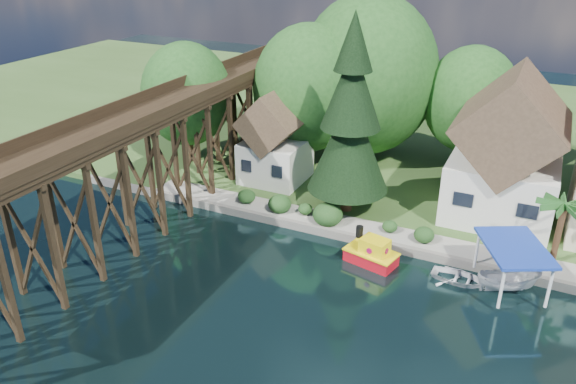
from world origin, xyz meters
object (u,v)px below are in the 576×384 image
at_px(trestle_bridge, 156,153).
at_px(boat_canopy, 510,272).
at_px(house_left, 506,156).
at_px(tugboat, 372,253).
at_px(shed, 275,143).
at_px(conifer, 350,121).
at_px(boat_white_a, 460,277).
at_px(palm_tree, 564,208).

relative_size(trestle_bridge, boat_canopy, 7.54).
relative_size(house_left, tugboat, 2.96).
height_order(trestle_bridge, tugboat, trestle_bridge).
height_order(shed, conifer, conifer).
xyz_separation_m(house_left, tugboat, (-6.64, -10.05, -4.40)).
height_order(trestle_bridge, boat_white_a, trestle_bridge).
bearing_deg(tugboat, boat_white_a, 3.26).
xyz_separation_m(trestle_bridge, shed, (5.00, 9.33, -1.52)).
bearing_deg(tugboat, shed, 143.03).
xyz_separation_m(house_left, boat_canopy, (1.83, -9.44, -3.79)).
relative_size(conifer, tugboat, 3.98).
relative_size(house_left, conifer, 0.74).
height_order(house_left, boat_white_a, house_left).
bearing_deg(tugboat, house_left, 56.56).
height_order(palm_tree, boat_canopy, palm_tree).
height_order(house_left, tugboat, house_left).
height_order(trestle_bridge, palm_tree, trestle_bridge).
xyz_separation_m(boat_white_a, boat_canopy, (2.81, 0.29, 0.99)).
distance_m(house_left, boat_canopy, 10.34).
distance_m(house_left, palm_tree, 7.19).
bearing_deg(shed, tugboat, -36.97).
xyz_separation_m(palm_tree, tugboat, (-10.76, -4.18, -3.80)).
relative_size(conifer, boat_white_a, 4.27).
bearing_deg(boat_white_a, boat_canopy, -81.43).
distance_m(trestle_bridge, palm_tree, 27.58).
distance_m(shed, tugboat, 14.55).
relative_size(trestle_bridge, shed, 5.63).
bearing_deg(boat_white_a, house_left, -2.99).
bearing_deg(conifer, house_left, 22.32).
bearing_deg(boat_canopy, shed, 158.17).
bearing_deg(tugboat, trestle_bridge, -177.29).
bearing_deg(house_left, trestle_bridge, -154.79).
distance_m(shed, boat_white_a, 19.22).
bearing_deg(palm_tree, shed, 168.83).
height_order(tugboat, boat_canopy, boat_canopy).
relative_size(trestle_bridge, palm_tree, 9.56).
distance_m(house_left, tugboat, 12.83).
bearing_deg(conifer, shed, 159.34).
bearing_deg(shed, house_left, 4.77).
bearing_deg(palm_tree, conifer, 173.96).
distance_m(conifer, tugboat, 9.77).
height_order(conifer, tugboat, conifer).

